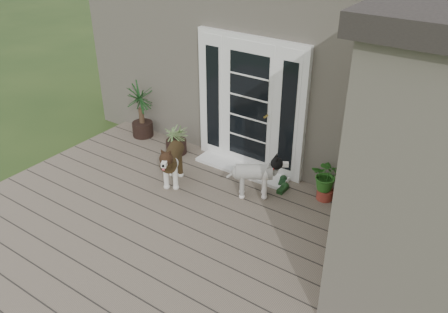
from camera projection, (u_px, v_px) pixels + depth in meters
The scene contains 14 objects.
deck at pixel (172, 243), 6.09m from camera, with size 6.20×4.60×0.12m, color #6B5B4C.
house_main at pixel (320, 52), 8.40m from camera, with size 7.40×4.00×3.10m, color #665E54.
door_unit at pixel (250, 105), 7.21m from camera, with size 1.90×0.14×2.15m, color white.
door_step at pixel (242, 168), 7.58m from camera, with size 1.60×0.40×0.05m, color white.
brindle_dog at pixel (173, 164), 7.10m from camera, with size 0.34×0.80×0.67m, color #3D2D16, non-canonical shape.
white_dog at pixel (254, 178), 6.79m from camera, with size 0.31×0.72×0.60m, color silver, non-canonical shape.
spider_plant at pixel (176, 136), 7.95m from camera, with size 0.59×0.59×0.63m, color #899B5F, non-canonical shape.
yucca at pixel (141, 110), 8.42m from camera, with size 0.72×0.72×1.04m, color black, non-canonical shape.
herb_a at pixel (326, 182), 6.73m from camera, with size 0.45×0.45×0.57m, color #204F16.
herb_b at pixel (358, 198), 6.34m from camera, with size 0.41×0.41×0.62m, color #164C15.
herb_c at pixel (360, 204), 6.29m from camera, with size 0.34×0.34×0.53m, color #275819.
sapling at pixel (369, 197), 5.23m from camera, with size 0.56×0.56×1.89m, color #255217, non-canonical shape.
clog_left at pixel (282, 182), 7.20m from camera, with size 0.13×0.28×0.09m, color black, non-canonical shape.
clog_right at pixel (283, 189), 7.03m from camera, with size 0.13×0.27×0.08m, color #153515, non-canonical shape.
Camera 1 is at (3.27, -3.11, 4.03)m, focal length 37.35 mm.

